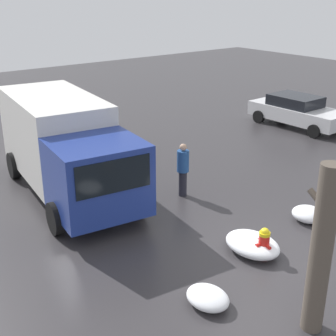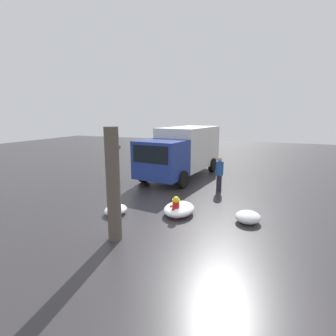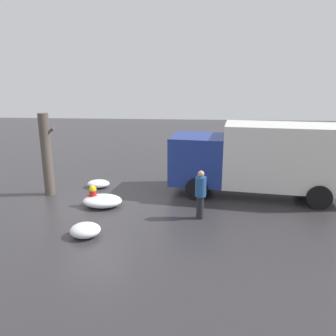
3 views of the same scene
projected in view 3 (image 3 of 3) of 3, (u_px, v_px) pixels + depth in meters
The scene contains 8 objects.
ground_plane at pixel (94, 206), 12.45m from camera, with size 60.00×60.00×0.00m, color #333033.
fire_hydrant at pixel (93, 195), 12.35m from camera, with size 0.47×0.37×0.82m.
tree_trunk at pixel (47, 155), 13.31m from camera, with size 0.62×0.41×3.38m.
delivery_truck at pixel (261, 157), 13.33m from camera, with size 7.17×3.32×2.95m.
pedestrian at pixel (201, 193), 11.10m from camera, with size 0.37×0.37×1.71m.
snow_pile_by_hydrant at pixel (85, 230), 9.96m from camera, with size 0.93×0.86×0.40m.
snow_pile_curbside at pixel (103, 201), 12.37m from camera, with size 1.48×1.11×0.44m.
snow_pile_by_tree at pixel (98, 184), 14.62m from camera, with size 0.99×0.79×0.33m.
Camera 3 is at (3.86, -11.37, 4.57)m, focal length 35.00 mm.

